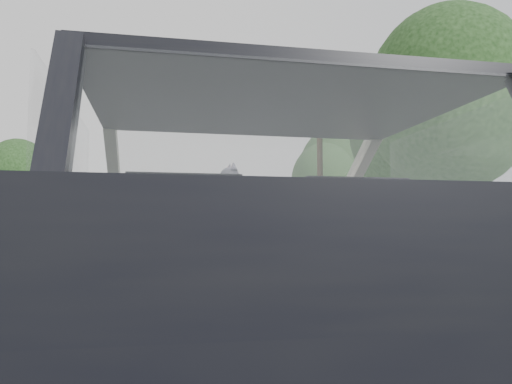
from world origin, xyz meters
name	(u,v)px	position (x,y,z in m)	size (l,w,h in m)	color
subject_car	(256,253)	(0.00, 0.00, 0.72)	(1.80, 4.00, 1.45)	black
dashboard	(237,230)	(0.00, 0.62, 0.85)	(1.58, 0.45, 0.30)	black
driver_seat	(183,222)	(-0.40, -0.29, 0.88)	(0.50, 0.72, 0.42)	black
passenger_seat	(347,223)	(0.40, -0.29, 0.88)	(0.50, 0.72, 0.42)	black
steering_wheel	(177,218)	(-0.40, 0.33, 0.92)	(0.36, 0.36, 0.04)	black
cat	(270,194)	(0.23, 0.66, 1.09)	(0.64, 0.20, 0.29)	gray
guardrail	(342,243)	(4.30, 10.00, 0.58)	(0.05, 90.00, 0.32)	slate
other_car	(158,233)	(-0.50, 16.12, 0.84)	(2.02, 5.12, 1.69)	silver
highway_sign	(252,228)	(5.12, 27.03, 1.16)	(0.09, 0.93, 2.33)	#104716
utility_pole	(320,164)	(6.44, 18.13, 3.89)	(0.25, 0.25, 7.77)	#52361C
tree_0	(451,135)	(8.18, 10.89, 3.80)	(5.02, 5.02, 7.60)	black
tree_1	(413,156)	(10.16, 16.79, 4.11)	(5.43, 5.43, 8.22)	black
tree_2	(324,195)	(10.92, 30.54, 3.49)	(4.60, 4.60, 6.97)	black
tree_3	(337,186)	(14.47, 37.59, 4.85)	(6.40, 6.40, 9.70)	black
tree_6	(17,193)	(-10.14, 34.46, 3.61)	(4.76, 4.76, 7.22)	black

